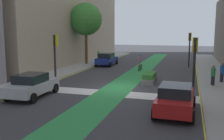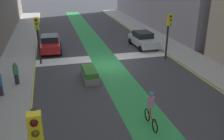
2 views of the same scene
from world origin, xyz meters
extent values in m
plane|color=#38383D|center=(0.00, 0.00, 0.00)|extent=(120.00, 120.00, 0.00)
cube|color=#2D8C47|center=(0.01, 0.00, 0.00)|extent=(2.40, 60.00, 0.01)
cube|color=silver|center=(0.00, -2.00, 0.00)|extent=(12.00, 1.80, 0.01)
cube|color=#9E9E99|center=(-7.50, 0.00, 0.07)|extent=(3.00, 60.00, 0.15)
cube|color=yellow|center=(-6.00, 0.00, 0.01)|extent=(0.16, 60.00, 0.01)
cube|color=#9E9E99|center=(7.50, 0.00, 0.07)|extent=(3.00, 60.00, 0.15)
cube|color=yellow|center=(6.00, 0.00, 0.01)|extent=(0.16, 60.00, 0.01)
cylinder|color=black|center=(5.49, -1.82, 1.97)|extent=(0.16, 0.16, 3.94)
cube|color=gold|center=(5.49, -1.62, 3.47)|extent=(0.35, 0.28, 0.95)
sphere|color=#3F0A0A|center=(5.49, -1.48, 3.77)|extent=(0.20, 0.20, 0.20)
sphere|color=#4C380C|center=(5.49, -1.48, 3.47)|extent=(0.20, 0.20, 0.20)
sphere|color=#26D833|center=(5.49, -1.48, 3.17)|extent=(0.20, 0.20, 0.20)
cylinder|color=black|center=(-5.31, -0.26, 2.02)|extent=(0.16, 0.16, 4.04)
cube|color=gold|center=(-5.31, -0.06, 3.57)|extent=(0.35, 0.28, 0.95)
sphere|color=#3F0A0A|center=(-5.31, 0.08, 3.87)|extent=(0.20, 0.20, 0.20)
sphere|color=#4C380C|center=(-5.31, 0.08, 3.57)|extent=(0.20, 0.20, 0.20)
sphere|color=#26D833|center=(-5.31, 0.08, 3.27)|extent=(0.20, 0.20, 0.20)
cylinder|color=black|center=(5.11, 13.27, 2.07)|extent=(0.16, 0.16, 4.13)
cube|color=gold|center=(5.11, 13.47, 3.66)|extent=(0.35, 0.28, 0.95)
sphere|color=#3F0A0A|center=(5.11, 13.61, 3.96)|extent=(0.20, 0.20, 0.20)
sphere|color=#4C380C|center=(5.11, 13.61, 3.66)|extent=(0.20, 0.20, 0.20)
sphere|color=#26D833|center=(5.11, 13.61, 3.36)|extent=(0.20, 0.20, 0.20)
cube|color=navy|center=(-4.87, 12.09, 0.67)|extent=(1.82, 4.21, 0.70)
cube|color=black|center=(-4.87, 11.89, 1.29)|extent=(1.61, 2.01, 0.55)
cylinder|color=black|center=(-5.77, 13.56, 0.32)|extent=(0.22, 0.64, 0.64)
cylinder|color=black|center=(-3.97, 13.57, 0.32)|extent=(0.22, 0.64, 0.64)
cylinder|color=black|center=(-5.76, 10.62, 0.32)|extent=(0.22, 0.64, 0.64)
cylinder|color=black|center=(-3.96, 10.63, 0.32)|extent=(0.22, 0.64, 0.64)
cube|color=#A51919|center=(4.58, -5.18, 0.67)|extent=(1.90, 4.24, 0.70)
cube|color=black|center=(4.57, -5.38, 1.29)|extent=(1.65, 2.04, 0.55)
cylinder|color=black|center=(3.71, -3.69, 0.32)|extent=(0.24, 0.65, 0.64)
cylinder|color=black|center=(5.51, -3.74, 0.32)|extent=(0.24, 0.65, 0.64)
cylinder|color=black|center=(3.64, -6.63, 0.32)|extent=(0.24, 0.65, 0.64)
cylinder|color=black|center=(5.44, -6.68, 0.32)|extent=(0.24, 0.65, 0.64)
cube|color=#B2B7BF|center=(-4.74, -4.35, 0.67)|extent=(1.95, 4.26, 0.70)
cube|color=black|center=(-4.73, -4.55, 1.29)|extent=(1.67, 2.05, 0.55)
cylinder|color=black|center=(-5.69, -2.91, 0.32)|extent=(0.24, 0.65, 0.64)
cylinder|color=black|center=(-3.89, -2.85, 0.32)|extent=(0.24, 0.65, 0.64)
cylinder|color=black|center=(-5.58, -5.85, 0.32)|extent=(0.24, 0.65, 0.64)
cylinder|color=black|center=(-3.79, -5.78, 0.32)|extent=(0.24, 0.65, 0.64)
torus|color=black|center=(-0.01, 9.59, 0.34)|extent=(0.07, 0.68, 0.68)
torus|color=black|center=(-0.03, 8.54, 0.34)|extent=(0.07, 0.68, 0.68)
cylinder|color=red|center=(-0.02, 9.06, 0.52)|extent=(0.08, 0.95, 0.06)
cylinder|color=red|center=(-0.02, 8.91, 0.79)|extent=(0.05, 0.05, 0.50)
cylinder|color=#BF72A5|center=(-0.02, 8.91, 1.31)|extent=(0.32, 0.32, 0.55)
sphere|color=#8C6647|center=(-0.02, 8.91, 1.70)|extent=(0.22, 0.22, 0.22)
sphere|color=#268CCC|center=(-0.02, 8.91, 1.74)|extent=(0.23, 0.23, 0.23)
cylinder|color=#262638|center=(7.00, 2.35, 0.51)|extent=(0.28, 0.28, 0.72)
cylinder|color=#338C4C|center=(7.00, 2.35, 1.18)|extent=(0.34, 0.34, 0.64)
sphere|color=#8C6647|center=(7.00, 2.35, 1.61)|extent=(0.21, 0.21, 0.21)
cylinder|color=#262638|center=(-6.85, 14.53, 0.51)|extent=(0.28, 0.28, 0.71)
cylinder|color=#338C4C|center=(-6.85, 14.53, 1.18)|extent=(0.34, 0.34, 0.63)
sphere|color=beige|center=(-6.85, 14.53, 1.59)|extent=(0.21, 0.21, 0.21)
cylinder|color=#262638|center=(7.81, 3.89, 0.52)|extent=(0.28, 0.28, 0.74)
cylinder|color=#2659B2|center=(7.81, 3.89, 1.22)|extent=(0.34, 0.34, 0.66)
sphere|color=#8C6647|center=(7.81, 3.89, 1.65)|extent=(0.21, 0.21, 0.21)
cylinder|color=brown|center=(-7.62, 12.01, 2.26)|extent=(0.36, 0.36, 4.22)
sphere|color=#387F33|center=(-7.62, 12.01, 5.81)|extent=(4.11, 4.11, 4.11)
cube|color=slate|center=(2.01, 2.49, 0.23)|extent=(1.00, 2.44, 0.45)
cube|color=#33722D|center=(2.01, 2.49, 0.65)|extent=(0.90, 2.20, 0.40)
camera|label=1|loc=(5.20, -19.00, 4.37)|focal=41.61mm
camera|label=2|loc=(4.55, 19.01, 7.35)|focal=39.99mm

